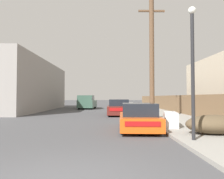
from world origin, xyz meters
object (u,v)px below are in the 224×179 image
discarded_fridge (170,119)px  utility_pole (152,57)px  car_parked_mid (119,108)px  street_lamp (193,62)px  brush_pile (215,124)px  parked_sports_car_red (139,118)px  pickup_truck (87,102)px

discarded_fridge → utility_pole: 5.57m
car_parked_mid → utility_pole: bearing=-60.6°
street_lamp → brush_pile: bearing=41.4°
parked_sports_car_red → utility_pole: size_ratio=0.52×
discarded_fridge → street_lamp: street_lamp is taller
discarded_fridge → pickup_truck: 19.29m
car_parked_mid → pickup_truck: (-3.75, 10.26, 0.25)m
pickup_truck → utility_pole: (5.80, -14.32, 3.41)m
discarded_fridge → brush_pile: bearing=-52.6°
parked_sports_car_red → pickup_truck: bearing=106.2°
brush_pile → street_lamp: bearing=-138.6°
discarded_fridge → utility_pole: size_ratio=0.21×
car_parked_mid → street_lamp: (1.96, -11.47, 2.12)m
pickup_truck → brush_pile: (7.00, -20.59, -0.39)m
car_parked_mid → street_lamp: size_ratio=0.99×
car_parked_mid → discarded_fridge: bearing=-72.6°
brush_pile → car_parked_mid: bearing=107.5°
discarded_fridge → street_lamp: 4.07m
car_parked_mid → pickup_truck: size_ratio=0.83×
car_parked_mid → utility_pole: utility_pole is taller
car_parked_mid → pickup_truck: bearing=112.7°
parked_sports_car_red → discarded_fridge: bearing=15.5°
discarded_fridge → pickup_truck: bearing=118.7°
discarded_fridge → utility_pole: (-0.09, 4.04, 3.83)m
parked_sports_car_red → car_parked_mid: size_ratio=0.94×
brush_pile → pickup_truck: bearing=108.8°
parked_sports_car_red → brush_pile: size_ratio=1.84×
utility_pole → street_lamp: (-0.09, -7.41, -1.54)m
parked_sports_car_red → utility_pole: bearing=74.2°
discarded_fridge → street_lamp: (-0.18, -3.36, 2.29)m
parked_sports_car_red → pickup_truck: 19.20m
discarded_fridge → parked_sports_car_red: 1.65m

